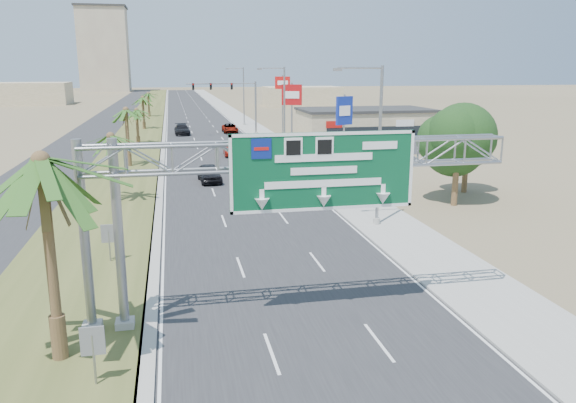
% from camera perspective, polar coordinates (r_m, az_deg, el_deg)
% --- Properties ---
extents(road, '(12.00, 300.00, 0.02)m').
position_cam_1_polar(road, '(121.28, -9.37, 8.55)').
color(road, '#28282B').
rests_on(road, ground).
extents(sidewalk_right, '(4.00, 300.00, 0.10)m').
position_cam_1_polar(sidewalk_right, '(121.93, -5.33, 8.72)').
color(sidewalk_right, '#9E9B93').
rests_on(sidewalk_right, ground).
extents(median_grass, '(7.00, 300.00, 0.12)m').
position_cam_1_polar(median_grass, '(121.27, -14.14, 8.35)').
color(median_grass, '#495124').
rests_on(median_grass, ground).
extents(opposing_road, '(8.00, 300.00, 0.02)m').
position_cam_1_polar(opposing_road, '(121.76, -17.46, 8.14)').
color(opposing_road, '#28282B').
rests_on(opposing_road, ground).
extents(sign_gantry, '(16.75, 1.24, 7.50)m').
position_cam_1_polar(sign_gantry, '(21.43, -0.69, 3.26)').
color(sign_gantry, gray).
rests_on(sign_gantry, ground).
extents(palm_near, '(5.70, 5.70, 8.35)m').
position_cam_1_polar(palm_near, '(19.44, -23.82, 3.69)').
color(palm_near, brown).
rests_on(palm_near, ground).
extents(palm_row_b, '(3.99, 3.99, 5.95)m').
position_cam_1_polar(palm_row_b, '(43.29, -17.58, 6.22)').
color(palm_row_b, brown).
rests_on(palm_row_b, ground).
extents(palm_row_c, '(3.99, 3.99, 6.75)m').
position_cam_1_polar(palm_row_c, '(59.09, -16.15, 8.82)').
color(palm_row_c, brown).
rests_on(palm_row_c, ground).
extents(palm_row_d, '(3.99, 3.99, 5.45)m').
position_cam_1_polar(palm_row_d, '(77.09, -15.14, 8.90)').
color(palm_row_d, brown).
rests_on(palm_row_d, ground).
extents(palm_row_e, '(3.99, 3.99, 6.15)m').
position_cam_1_polar(palm_row_e, '(96.00, -14.55, 10.13)').
color(palm_row_e, brown).
rests_on(palm_row_e, ground).
extents(palm_row_f, '(3.99, 3.99, 5.75)m').
position_cam_1_polar(palm_row_f, '(120.97, -14.03, 10.56)').
color(palm_row_f, brown).
rests_on(palm_row_f, ground).
extents(streetlight_near, '(3.27, 0.44, 10.00)m').
position_cam_1_polar(streetlight_near, '(35.41, 8.94, 4.89)').
color(streetlight_near, gray).
rests_on(streetlight_near, ground).
extents(streetlight_mid, '(3.27, 0.44, 10.00)m').
position_cam_1_polar(streetlight_mid, '(64.19, -0.55, 8.79)').
color(streetlight_mid, gray).
rests_on(streetlight_mid, ground).
extents(streetlight_far, '(3.27, 0.44, 10.00)m').
position_cam_1_polar(streetlight_far, '(99.68, -4.63, 10.38)').
color(streetlight_far, gray).
rests_on(streetlight_far, ground).
extents(signal_mast, '(10.28, 0.71, 8.00)m').
position_cam_1_polar(signal_mast, '(83.53, -4.70, 9.92)').
color(signal_mast, gray).
rests_on(signal_mast, ground).
extents(store_building, '(18.00, 10.00, 4.00)m').
position_cam_1_polar(store_building, '(81.79, 7.77, 7.76)').
color(store_building, tan).
rests_on(store_building, ground).
extents(oak_near, '(4.50, 4.50, 6.80)m').
position_cam_1_polar(oak_near, '(42.24, 16.89, 5.60)').
color(oak_near, brown).
rests_on(oak_near, ground).
extents(oak_far, '(3.50, 3.50, 5.60)m').
position_cam_1_polar(oak_far, '(47.24, 17.75, 5.44)').
color(oak_far, brown).
rests_on(oak_far, ground).
extents(median_signback_a, '(0.75, 0.08, 2.08)m').
position_cam_1_polar(median_signback_a, '(18.94, -19.21, -13.64)').
color(median_signback_a, gray).
rests_on(median_signback_a, ground).
extents(median_signback_b, '(0.75, 0.08, 2.08)m').
position_cam_1_polar(median_signback_b, '(30.16, -17.75, -3.39)').
color(median_signback_b, gray).
rests_on(median_signback_b, ground).
extents(tower_distant, '(20.00, 16.00, 35.00)m').
position_cam_1_polar(tower_distant, '(262.28, -18.18, 14.41)').
color(tower_distant, tan).
rests_on(tower_distant, ground).
extents(building_distant_left, '(24.00, 14.00, 6.00)m').
position_cam_1_polar(building_distant_left, '(175.51, -25.24, 9.89)').
color(building_distant_left, tan).
rests_on(building_distant_left, ground).
extents(building_distant_right, '(20.00, 12.00, 5.00)m').
position_cam_1_polar(building_distant_right, '(154.98, 1.42, 10.66)').
color(building_distant_right, tan).
rests_on(building_distant_right, ground).
extents(car_left_lane, '(2.11, 4.65, 1.55)m').
position_cam_1_polar(car_left_lane, '(50.12, -7.99, 2.84)').
color(car_left_lane, black).
rests_on(car_left_lane, ground).
extents(car_mid_lane, '(1.76, 4.69, 1.53)m').
position_cam_1_polar(car_mid_lane, '(65.34, -5.83, 5.34)').
color(car_mid_lane, maroon).
rests_on(car_mid_lane, ground).
extents(car_right_lane, '(2.24, 4.86, 1.35)m').
position_cam_1_polar(car_right_lane, '(89.13, -5.93, 7.41)').
color(car_right_lane, gray).
rests_on(car_right_lane, ground).
extents(car_far, '(2.33, 5.45, 1.57)m').
position_cam_1_polar(car_far, '(87.26, -10.72, 7.19)').
color(car_far, black).
rests_on(car_far, ground).
extents(pole_sign_red_near, '(2.35, 1.14, 8.18)m').
position_cam_1_polar(pole_sign_red_near, '(67.38, 0.39, 10.43)').
color(pole_sign_red_near, gray).
rests_on(pole_sign_red_near, ground).
extents(pole_sign_blue, '(1.98, 0.97, 7.15)m').
position_cam_1_polar(pole_sign_blue, '(60.70, 5.74, 8.94)').
color(pole_sign_blue, gray).
rests_on(pole_sign_blue, ground).
extents(pole_sign_red_far, '(2.17, 1.02, 8.86)m').
position_cam_1_polar(pole_sign_red_far, '(84.20, -0.56, 11.46)').
color(pole_sign_red_far, gray).
rests_on(pole_sign_red_far, ground).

